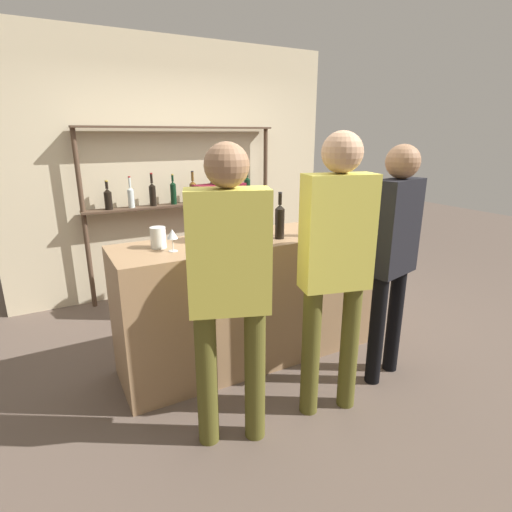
{
  "coord_description": "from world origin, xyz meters",
  "views": [
    {
      "loc": [
        -1.44,
        -2.65,
        1.8
      ],
      "look_at": [
        0.0,
        0.0,
        0.88
      ],
      "focal_mm": 28.0,
      "sensor_mm": 36.0,
      "label": 1
    }
  ],
  "objects": [
    {
      "name": "ice_bucket",
      "position": [
        -0.3,
        0.03,
        1.15
      ],
      "size": [
        0.19,
        0.19,
        0.23
      ],
      "color": "#B2B2B7",
      "rests_on": "bar_counter"
    },
    {
      "name": "counter_bottle_1",
      "position": [
        0.4,
        -0.18,
        1.16
      ],
      "size": [
        0.08,
        0.08,
        0.34
      ],
      "color": "black",
      "rests_on": "bar_counter"
    },
    {
      "name": "customer_right",
      "position": [
        0.72,
        -0.73,
        1.05
      ],
      "size": [
        0.43,
        0.26,
        1.74
      ],
      "rotation": [
        0.0,
        0.0,
        1.81
      ],
      "color": "black",
      "rests_on": "ground_plane"
    },
    {
      "name": "counter_bottle_2",
      "position": [
        0.14,
        -0.12,
        1.17
      ],
      "size": [
        0.07,
        0.07,
        0.36
      ],
      "color": "black",
      "rests_on": "bar_counter"
    },
    {
      "name": "back_wall",
      "position": [
        0.0,
        1.91,
        1.4
      ],
      "size": [
        3.79,
        0.12,
        2.8
      ],
      "primitive_type": "cube",
      "color": "beige",
      "rests_on": "ground_plane"
    },
    {
      "name": "back_shelf",
      "position": [
        0.02,
        1.73,
        1.24
      ],
      "size": [
        2.19,
        0.18,
        1.88
      ],
      "color": "#4C3828",
      "rests_on": "ground_plane"
    },
    {
      "name": "bar_counter",
      "position": [
        0.0,
        0.0,
        0.52
      ],
      "size": [
        2.19,
        0.61,
        1.03
      ],
      "primitive_type": "cube",
      "color": "#997551",
      "rests_on": "ground_plane"
    },
    {
      "name": "server_behind_counter",
      "position": [
        0.1,
        0.92,
        0.89
      ],
      "size": [
        0.54,
        0.33,
        1.55
      ],
      "rotation": [
        0.0,
        0.0,
        -1.33
      ],
      "color": "black",
      "rests_on": "ground_plane"
    },
    {
      "name": "cork_jar",
      "position": [
        -0.75,
        0.06,
        1.11
      ],
      "size": [
        0.11,
        0.11,
        0.15
      ],
      "color": "silver",
      "rests_on": "bar_counter"
    },
    {
      "name": "customer_center",
      "position": [
        0.1,
        -0.84,
        1.09
      ],
      "size": [
        0.46,
        0.29,
        1.82
      ],
      "rotation": [
        0.0,
        0.0,
        1.32
      ],
      "color": "brown",
      "rests_on": "ground_plane"
    },
    {
      "name": "wine_glass",
      "position": [
        -0.69,
        -0.08,
        1.15
      ],
      "size": [
        0.08,
        0.08,
        0.16
      ],
      "color": "silver",
      "rests_on": "bar_counter"
    },
    {
      "name": "ground_plane",
      "position": [
        0.0,
        0.0,
        0.0
      ],
      "size": [
        16.0,
        16.0,
        0.0
      ],
      "primitive_type": "plane",
      "color": "brown"
    },
    {
      "name": "customer_left",
      "position": [
        -0.59,
        -0.78,
        1.05
      ],
      "size": [
        0.49,
        0.34,
        1.77
      ],
      "rotation": [
        0.0,
        0.0,
        1.22
      ],
      "color": "brown",
      "rests_on": "ground_plane"
    },
    {
      "name": "counter_bottle_0",
      "position": [
        -0.01,
        -0.18,
        1.16
      ],
      "size": [
        0.09,
        0.09,
        0.33
      ],
      "color": "black",
      "rests_on": "bar_counter"
    }
  ]
}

